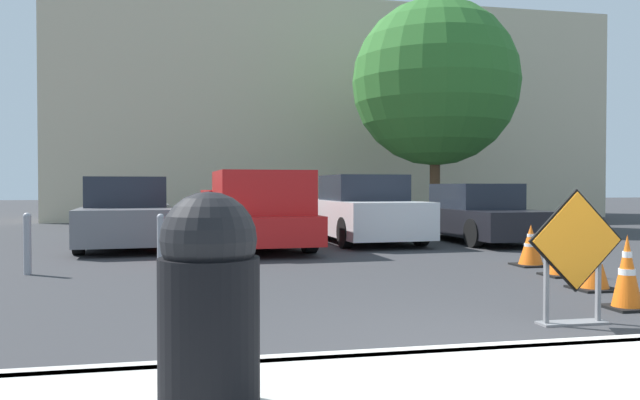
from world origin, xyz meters
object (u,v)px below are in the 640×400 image
at_px(road_closed_sign, 575,253).
at_px(parked_car_second, 364,211).
at_px(traffic_cone_fourth, 531,246).
at_px(traffic_cone_third, 561,250).
at_px(parked_car_nearest, 127,215).
at_px(bollard_second, 27,242).
at_px(pickup_truck, 255,214).
at_px(traffic_cone_nearest, 627,273).
at_px(parked_car_third, 477,215).
at_px(bollard_nearest, 161,241).
at_px(traffic_cone_second, 594,262).
at_px(trash_bin, 209,300).

xyz_separation_m(road_closed_sign, parked_car_second, (0.42, 8.86, 0.04)).
bearing_deg(road_closed_sign, traffic_cone_fourth, 64.70).
height_order(traffic_cone_third, parked_car_nearest, parked_car_nearest).
distance_m(parked_car_nearest, parked_car_second, 5.33).
bearing_deg(road_closed_sign, bollard_second, 142.01).
distance_m(road_closed_sign, traffic_cone_fourth, 4.49).
distance_m(traffic_cone_third, pickup_truck, 6.45).
bearing_deg(traffic_cone_third, traffic_cone_nearest, -107.36).
bearing_deg(bollard_second, parked_car_third, 22.95).
distance_m(road_closed_sign, traffic_cone_third, 3.39).
xyz_separation_m(parked_car_second, bollard_nearest, (-4.43, -4.23, -0.25)).
height_order(parked_car_second, parked_car_third, parked_car_second).
height_order(traffic_cone_fourth, bollard_second, bollard_second).
bearing_deg(traffic_cone_nearest, parked_car_third, 75.18).
height_order(traffic_cone_nearest, traffic_cone_third, traffic_cone_nearest).
bearing_deg(parked_car_nearest, bollard_second, 72.18).
bearing_deg(parked_car_second, traffic_cone_second, 95.12).
xyz_separation_m(traffic_cone_fourth, parked_car_second, (-1.49, 4.81, 0.39)).
bearing_deg(trash_bin, traffic_cone_nearest, 29.42).
distance_m(parked_car_third, bollard_second, 9.79).
distance_m(bollard_nearest, bollard_second, 1.92).
height_order(traffic_cone_third, pickup_truck, pickup_truck).
xyz_separation_m(traffic_cone_second, pickup_truck, (-3.66, 6.24, 0.38)).
bearing_deg(road_closed_sign, traffic_cone_nearest, 29.45).
height_order(traffic_cone_second, parked_car_third, parked_car_third).
bearing_deg(road_closed_sign, pickup_truck, 105.57).
bearing_deg(parked_car_third, parked_car_second, -10.83).
height_order(parked_car_nearest, trash_bin, parked_car_nearest).
xyz_separation_m(traffic_cone_nearest, parked_car_third, (2.09, 7.89, 0.24)).
bearing_deg(traffic_cone_fourth, bollard_second, 175.72).
bearing_deg(bollard_second, parked_car_nearest, 75.87).
xyz_separation_m(traffic_cone_second, parked_car_third, (1.65, 6.71, 0.28)).
distance_m(traffic_cone_fourth, trash_bin, 8.06).
distance_m(parked_car_nearest, trash_bin, 10.75).
bearing_deg(parked_car_second, parked_car_nearest, -1.27).
bearing_deg(traffic_cone_nearest, parked_car_nearest, 125.96).
bearing_deg(parked_car_second, road_closed_sign, 84.30).
bearing_deg(traffic_cone_third, traffic_cone_fourth, 80.72).
bearing_deg(road_closed_sign, parked_car_second, 87.30).
xyz_separation_m(parked_car_nearest, trash_bin, (1.45, -10.65, 0.03)).
distance_m(trash_bin, bollard_second, 7.04).
xyz_separation_m(bollard_nearest, bollard_second, (-1.92, 0.00, 0.02)).
relative_size(parked_car_nearest, parked_car_third, 1.01).
xyz_separation_m(parked_car_nearest, parked_car_third, (7.99, -0.25, -0.06)).
distance_m(traffic_cone_second, trash_bin, 6.14).
height_order(traffic_cone_second, traffic_cone_third, traffic_cone_third).
height_order(road_closed_sign, parked_car_second, parked_car_second).
height_order(bollard_nearest, bollard_second, bollard_second).
bearing_deg(parked_car_second, trash_bin, 67.26).
distance_m(road_closed_sign, parked_car_third, 8.99).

